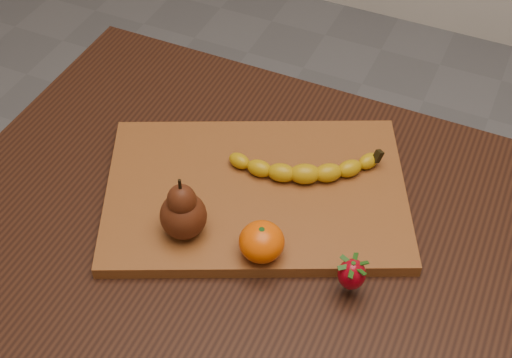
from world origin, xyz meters
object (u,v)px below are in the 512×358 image
at_px(pear, 182,207).
at_px(table, 272,275).
at_px(cutting_board, 256,193).
at_px(mandarin, 262,242).

bearing_deg(pear, table, 28.24).
bearing_deg(cutting_board, mandarin, -86.94).
bearing_deg(pear, mandarin, 3.69).
xyz_separation_m(pear, mandarin, (0.12, 0.01, -0.02)).
relative_size(table, mandarin, 15.86).
xyz_separation_m(cutting_board, mandarin, (0.06, -0.11, 0.04)).
height_order(table, pear, pear).
distance_m(table, pear, 0.21).
bearing_deg(table, cutting_board, 132.42).
distance_m(pear, mandarin, 0.12).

